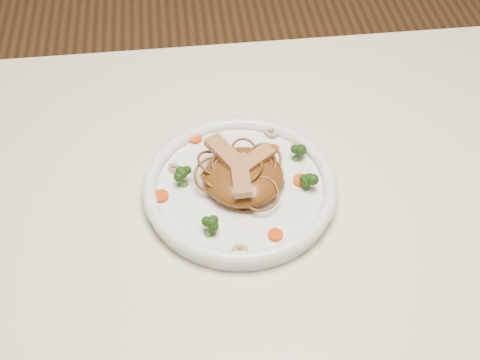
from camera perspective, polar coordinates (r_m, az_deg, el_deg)
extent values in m
cube|color=beige|center=(0.90, 3.05, -4.00)|extent=(1.20, 0.80, 0.04)
cylinder|color=white|center=(0.90, 0.00, -0.94)|extent=(0.34, 0.34, 0.02)
ellipsoid|color=brown|center=(0.89, 0.31, 0.31)|extent=(0.13, 0.13, 0.04)
cube|color=tan|center=(0.88, 1.15, 1.73)|extent=(0.07, 0.06, 0.01)
cube|color=tan|center=(0.89, -1.16, 2.23)|extent=(0.06, 0.08, 0.01)
cube|color=tan|center=(0.86, 0.06, 0.42)|extent=(0.02, 0.07, 0.01)
cylinder|color=#E54808|center=(0.95, 2.96, 2.79)|extent=(0.02, 0.02, 0.00)
cylinder|color=#E54808|center=(0.89, -7.02, -1.41)|extent=(0.03, 0.03, 0.00)
cylinder|color=#E54808|center=(0.90, 5.40, -0.03)|extent=(0.03, 0.03, 0.00)
cylinder|color=#E54808|center=(0.96, -3.96, 3.66)|extent=(0.02, 0.02, 0.00)
cylinder|color=#E54808|center=(0.84, 3.14, -4.83)|extent=(0.02, 0.02, 0.00)
cylinder|color=#C6B594|center=(0.82, -0.03, -6.11)|extent=(0.02, 0.02, 0.01)
cylinder|color=#C6B594|center=(0.95, 5.04, 2.92)|extent=(0.03, 0.03, 0.01)
cylinder|color=#C6B594|center=(0.92, -5.77, 1.01)|extent=(0.03, 0.03, 0.01)
cylinder|color=#C6B594|center=(0.97, 2.72, 4.19)|extent=(0.03, 0.03, 0.01)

